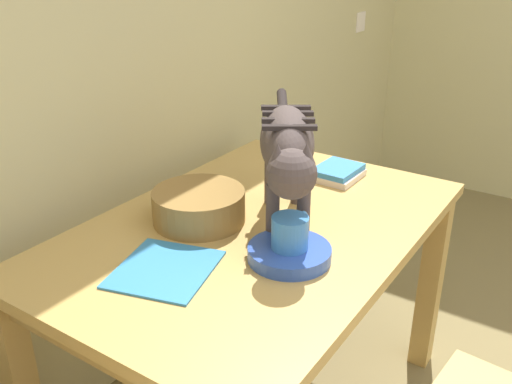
# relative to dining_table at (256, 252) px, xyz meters

# --- Properties ---
(wall_rear) EXTENTS (5.08, 0.11, 2.50)m
(wall_rear) POSITION_rel_dining_table_xyz_m (0.09, 0.57, 0.62)
(wall_rear) COLOR #CFC48A
(wall_rear) RESTS_ON ground_plane
(dining_table) EXTENTS (1.25, 0.83, 0.72)m
(dining_table) POSITION_rel_dining_table_xyz_m (0.00, 0.00, 0.00)
(dining_table) COLOR tan
(dining_table) RESTS_ON ground_plane
(cat) EXTENTS (0.56, 0.40, 0.33)m
(cat) POSITION_rel_dining_table_xyz_m (0.04, -0.07, 0.32)
(cat) COLOR #4C403E
(cat) RESTS_ON dining_table
(saucer_bowl) EXTENTS (0.21, 0.21, 0.03)m
(saucer_bowl) POSITION_rel_dining_table_xyz_m (-0.11, -0.18, 0.11)
(saucer_bowl) COLOR #2E51B0
(saucer_bowl) RESTS_ON dining_table
(coffee_mug) EXTENTS (0.13, 0.09, 0.08)m
(coffee_mug) POSITION_rel_dining_table_xyz_m (-0.11, -0.18, 0.17)
(coffee_mug) COLOR #397CC7
(coffee_mug) RESTS_ON saucer_bowl
(magazine) EXTENTS (0.30, 0.28, 0.01)m
(magazine) POSITION_rel_dining_table_xyz_m (-0.33, 0.05, 0.09)
(magazine) COLOR #3080BE
(magazine) RESTS_ON dining_table
(book_stack) EXTENTS (0.17, 0.14, 0.04)m
(book_stack) POSITION_rel_dining_table_xyz_m (0.44, -0.04, 0.11)
(book_stack) COLOR beige
(book_stack) RESTS_ON dining_table
(wicker_basket) EXTENTS (0.26, 0.26, 0.09)m
(wicker_basket) POSITION_rel_dining_table_xyz_m (-0.07, 0.15, 0.14)
(wicker_basket) COLOR olive
(wicker_basket) RESTS_ON dining_table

